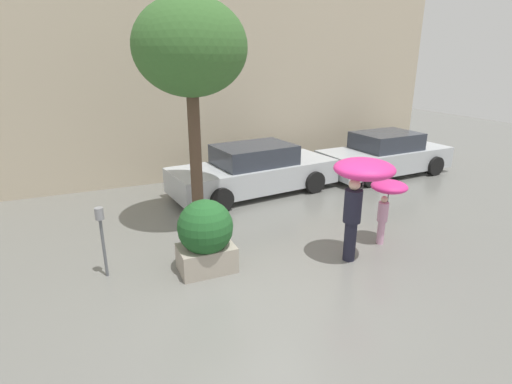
% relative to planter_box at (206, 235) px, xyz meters
% --- Properties ---
extents(ground_plane, '(40.00, 40.00, 0.00)m').
position_rel_planter_box_xyz_m(ground_plane, '(0.67, -0.87, -0.67)').
color(ground_plane, slate).
extents(building_facade, '(18.00, 0.30, 6.00)m').
position_rel_planter_box_xyz_m(building_facade, '(0.67, 5.63, 2.33)').
color(building_facade, '#B7A88E').
rests_on(building_facade, ground).
extents(planter_box, '(0.95, 0.95, 1.29)m').
position_rel_planter_box_xyz_m(planter_box, '(0.00, 0.00, 0.00)').
color(planter_box, '#9E9384').
rests_on(planter_box, ground).
extents(person_adult, '(1.05, 1.05, 1.91)m').
position_rel_planter_box_xyz_m(person_adult, '(2.60, -0.73, 0.87)').
color(person_adult, '#1E1E2D').
rests_on(person_adult, ground).
extents(person_child, '(0.70, 0.70, 1.30)m').
position_rel_planter_box_xyz_m(person_child, '(3.56, -0.36, 0.38)').
color(person_child, '#D199B7').
rests_on(person_child, ground).
extents(parked_car_near, '(4.72, 2.31, 1.33)m').
position_rel_planter_box_xyz_m(parked_car_near, '(2.44, 3.58, -0.06)').
color(parked_car_near, '#B7BCC1').
rests_on(parked_car_near, ground).
extents(parked_car_far, '(4.34, 2.12, 1.33)m').
position_rel_planter_box_xyz_m(parked_car_far, '(6.96, 3.64, -0.06)').
color(parked_car_far, '#B7BCC1').
rests_on(parked_car_far, ground).
extents(street_tree, '(2.22, 2.22, 4.67)m').
position_rel_planter_box_xyz_m(street_tree, '(0.40, 1.93, 3.01)').
color(street_tree, brown).
rests_on(street_tree, ground).
extents(parking_meter, '(0.14, 0.14, 1.24)m').
position_rel_planter_box_xyz_m(parking_meter, '(-1.62, 0.49, 0.22)').
color(parking_meter, '#595B60').
rests_on(parking_meter, ground).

